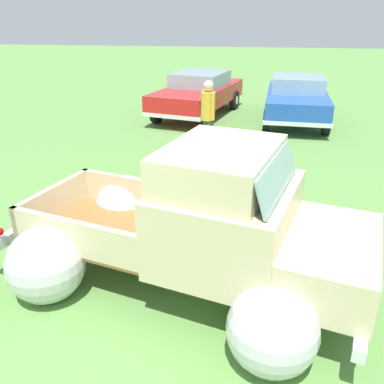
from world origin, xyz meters
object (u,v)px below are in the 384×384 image
show_car_1 (297,98)px  lane_cone_0 (270,190)px  vintage_pickup_truck (206,236)px  show_car_0 (199,92)px  spectator_0 (208,113)px

show_car_1 → lane_cone_0: bearing=-5.2°
vintage_pickup_truck → lane_cone_0: size_ratio=7.87×
vintage_pickup_truck → show_car_0: vintage_pickup_truck is taller
show_car_1 → spectator_0: 4.42m
show_car_0 → lane_cone_0: size_ratio=7.70×
show_car_1 → show_car_0: bearing=-95.3°
show_car_1 → lane_cone_0: show_car_1 is taller
spectator_0 → lane_cone_0: (1.46, -2.77, -0.73)m
vintage_pickup_truck → show_car_1: bearing=93.5°
vintage_pickup_truck → lane_cone_0: bearing=86.3°
vintage_pickup_truck → lane_cone_0: vintage_pickup_truck is taller
show_car_0 → spectator_0: bearing=24.2°
show_car_0 → show_car_1: size_ratio=1.14×
vintage_pickup_truck → spectator_0: size_ratio=2.73×
show_car_0 → show_car_1: same height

